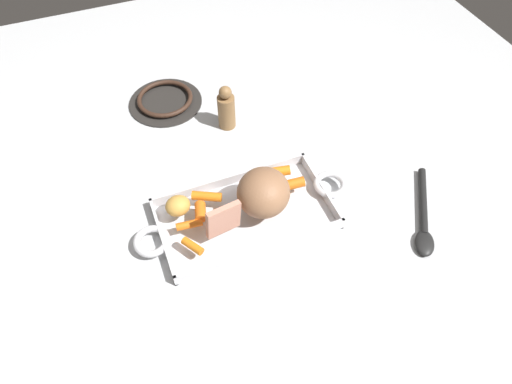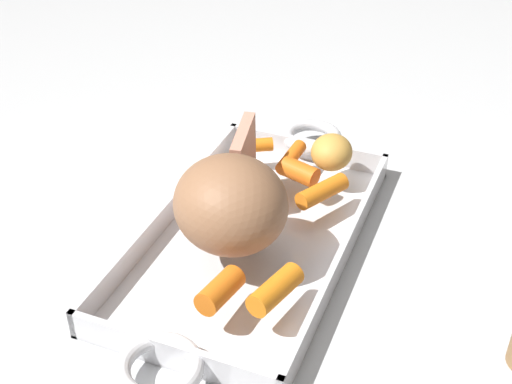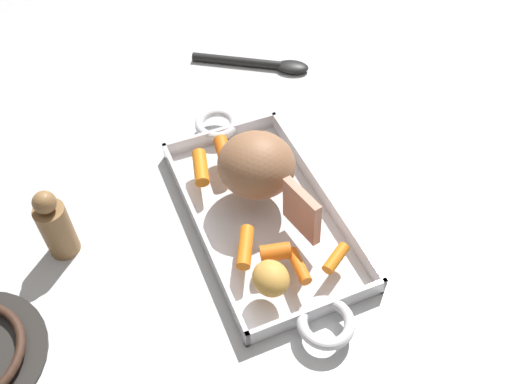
{
  "view_description": "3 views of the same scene",
  "coord_description": "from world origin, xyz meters",
  "px_view_note": "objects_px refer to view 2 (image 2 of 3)",
  "views": [
    {
      "loc": [
        0.19,
        0.55,
        0.83
      ],
      "look_at": [
        -0.03,
        -0.01,
        0.07
      ],
      "focal_mm": 31.96,
      "sensor_mm": 36.0,
      "label": 1
    },
    {
      "loc": [
        -0.54,
        -0.22,
        0.48
      ],
      "look_at": [
        0.03,
        0.01,
        0.05
      ],
      "focal_mm": 48.53,
      "sensor_mm": 36.0,
      "label": 2
    },
    {
      "loc": [
        0.47,
        -0.21,
        0.66
      ],
      "look_at": [
        0.0,
        -0.01,
        0.07
      ],
      "focal_mm": 37.49,
      "sensor_mm": 36.0,
      "label": 3
    }
  ],
  "objects_px": {
    "baby_carrot_southeast": "(288,157)",
    "baby_carrot_long": "(300,172)",
    "baby_carrot_northwest": "(275,289)",
    "pork_roast": "(231,204)",
    "roast_slice_thick": "(244,158)",
    "baby_carrot_center_right": "(253,145)",
    "baby_carrot_center_left": "(322,191)",
    "roasting_dish": "(252,238)",
    "baby_carrot_short": "(220,290)",
    "potato_halved": "(332,152)"
  },
  "relations": [
    {
      "from": "baby_carrot_southeast",
      "to": "baby_carrot_long",
      "type": "height_order",
      "value": "baby_carrot_long"
    },
    {
      "from": "baby_carrot_northwest",
      "to": "pork_roast",
      "type": "bearing_deg",
      "value": 49.19
    },
    {
      "from": "baby_carrot_southeast",
      "to": "baby_carrot_northwest",
      "type": "bearing_deg",
      "value": -163.18
    },
    {
      "from": "roast_slice_thick",
      "to": "baby_carrot_center_right",
      "type": "bearing_deg",
      "value": 14.37
    },
    {
      "from": "baby_carrot_center_left",
      "to": "baby_carrot_center_right",
      "type": "bearing_deg",
      "value": 59.27
    },
    {
      "from": "roasting_dish",
      "to": "baby_carrot_long",
      "type": "bearing_deg",
      "value": -12.84
    },
    {
      "from": "roast_slice_thick",
      "to": "baby_carrot_northwest",
      "type": "bearing_deg",
      "value": -148.39
    },
    {
      "from": "pork_roast",
      "to": "baby_carrot_northwest",
      "type": "distance_m",
      "value": 0.1
    },
    {
      "from": "baby_carrot_short",
      "to": "potato_halved",
      "type": "distance_m",
      "value": 0.26
    },
    {
      "from": "baby_carrot_short",
      "to": "baby_carrot_center_right",
      "type": "relative_size",
      "value": 1.08
    },
    {
      "from": "roast_slice_thick",
      "to": "potato_halved",
      "type": "height_order",
      "value": "roast_slice_thick"
    },
    {
      "from": "pork_roast",
      "to": "baby_carrot_center_left",
      "type": "bearing_deg",
      "value": -30.1
    },
    {
      "from": "baby_carrot_short",
      "to": "baby_carrot_center_right",
      "type": "height_order",
      "value": "baby_carrot_short"
    },
    {
      "from": "roasting_dish",
      "to": "baby_carrot_northwest",
      "type": "height_order",
      "value": "baby_carrot_northwest"
    },
    {
      "from": "potato_halved",
      "to": "roast_slice_thick",
      "type": "bearing_deg",
      "value": 133.12
    },
    {
      "from": "baby_carrot_southeast",
      "to": "potato_halved",
      "type": "height_order",
      "value": "potato_halved"
    },
    {
      "from": "roast_slice_thick",
      "to": "baby_carrot_center_left",
      "type": "bearing_deg",
      "value": -84.33
    },
    {
      "from": "potato_halved",
      "to": "baby_carrot_southeast",
      "type": "bearing_deg",
      "value": 101.2
    },
    {
      "from": "baby_carrot_southeast",
      "to": "baby_carrot_short",
      "type": "bearing_deg",
      "value": -174.96
    },
    {
      "from": "baby_carrot_southeast",
      "to": "baby_carrot_center_right",
      "type": "relative_size",
      "value": 1.14
    },
    {
      "from": "baby_carrot_southeast",
      "to": "baby_carrot_short",
      "type": "height_order",
      "value": "baby_carrot_short"
    },
    {
      "from": "roast_slice_thick",
      "to": "potato_halved",
      "type": "bearing_deg",
      "value": -46.88
    },
    {
      "from": "baby_carrot_center_left",
      "to": "baby_carrot_center_right",
      "type": "height_order",
      "value": "baby_carrot_center_left"
    },
    {
      "from": "baby_carrot_long",
      "to": "potato_halved",
      "type": "distance_m",
      "value": 0.05
    },
    {
      "from": "roast_slice_thick",
      "to": "baby_carrot_center_right",
      "type": "xyz_separation_m",
      "value": [
        0.07,
        0.02,
        -0.03
      ]
    },
    {
      "from": "baby_carrot_center_right",
      "to": "baby_carrot_center_left",
      "type": "bearing_deg",
      "value": -120.73
    },
    {
      "from": "baby_carrot_center_left",
      "to": "baby_carrot_southeast",
      "type": "bearing_deg",
      "value": 46.73
    },
    {
      "from": "pork_roast",
      "to": "baby_carrot_southeast",
      "type": "height_order",
      "value": "pork_roast"
    },
    {
      "from": "roasting_dish",
      "to": "baby_carrot_center_left",
      "type": "bearing_deg",
      "value": -39.56
    },
    {
      "from": "baby_carrot_center_right",
      "to": "potato_halved",
      "type": "xyz_separation_m",
      "value": [
        0.0,
        -0.1,
        0.01
      ]
    },
    {
      "from": "baby_carrot_long",
      "to": "baby_carrot_center_left",
      "type": "relative_size",
      "value": 0.65
    },
    {
      "from": "baby_carrot_short",
      "to": "baby_carrot_center_left",
      "type": "bearing_deg",
      "value": -11.47
    },
    {
      "from": "baby_carrot_southeast",
      "to": "baby_carrot_long",
      "type": "distance_m",
      "value": 0.04
    },
    {
      "from": "roast_slice_thick",
      "to": "baby_carrot_short",
      "type": "xyz_separation_m",
      "value": [
        -0.18,
        -0.05,
        -0.03
      ]
    },
    {
      "from": "roasting_dish",
      "to": "potato_halved",
      "type": "bearing_deg",
      "value": -19.1
    },
    {
      "from": "roasting_dish",
      "to": "pork_roast",
      "type": "distance_m",
      "value": 0.08
    },
    {
      "from": "baby_carrot_northwest",
      "to": "baby_carrot_short",
      "type": "distance_m",
      "value": 0.05
    },
    {
      "from": "pork_roast",
      "to": "potato_halved",
      "type": "xyz_separation_m",
      "value": [
        0.18,
        -0.05,
        -0.03
      ]
    },
    {
      "from": "baby_carrot_long",
      "to": "roasting_dish",
      "type": "bearing_deg",
      "value": 167.16
    },
    {
      "from": "pork_roast",
      "to": "roast_slice_thick",
      "type": "relative_size",
      "value": 1.59
    },
    {
      "from": "baby_carrot_long",
      "to": "baby_carrot_short",
      "type": "distance_m",
      "value": 0.22
    },
    {
      "from": "potato_halved",
      "to": "roasting_dish",
      "type": "bearing_deg",
      "value": 160.9
    },
    {
      "from": "roast_slice_thick",
      "to": "baby_carrot_southeast",
      "type": "bearing_deg",
      "value": -24.84
    },
    {
      "from": "pork_roast",
      "to": "baby_carrot_center_right",
      "type": "height_order",
      "value": "pork_roast"
    },
    {
      "from": "baby_carrot_long",
      "to": "baby_carrot_center_right",
      "type": "bearing_deg",
      "value": 61.84
    },
    {
      "from": "baby_carrot_short",
      "to": "baby_carrot_long",
      "type": "bearing_deg",
      "value": -0.86
    },
    {
      "from": "roast_slice_thick",
      "to": "baby_carrot_short",
      "type": "relative_size",
      "value": 1.44
    },
    {
      "from": "baby_carrot_short",
      "to": "potato_halved",
      "type": "xyz_separation_m",
      "value": [
        0.26,
        -0.03,
        0.01
      ]
    },
    {
      "from": "roast_slice_thick",
      "to": "baby_carrot_northwest",
      "type": "distance_m",
      "value": 0.19
    },
    {
      "from": "baby_carrot_northwest",
      "to": "baby_carrot_center_left",
      "type": "xyz_separation_m",
      "value": [
        0.17,
        0.01,
        -0.0
      ]
    }
  ]
}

